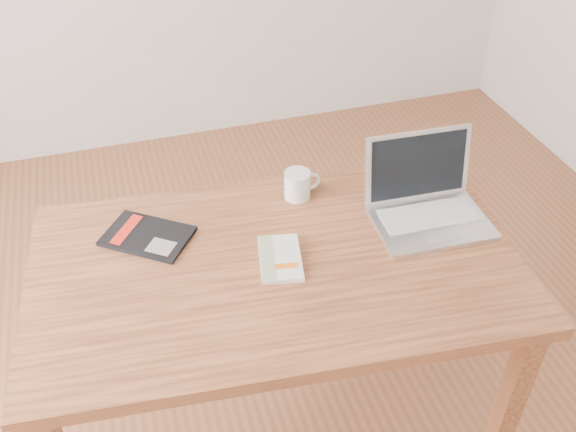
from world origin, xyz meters
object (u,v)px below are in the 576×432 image
object	(u,v)px
white_guidebook	(280,258)
laptop	(426,202)
desk	(277,286)
black_guidebook	(147,236)
coffee_mug	(298,184)

from	to	relation	value
white_guidebook	laptop	bearing A→B (deg)	19.06
desk	black_guidebook	xyz separation A→B (m)	(-0.32, 0.20, 0.10)
desk	coffee_mug	world-z (taller)	coffee_mug
black_guidebook	coffee_mug	xyz separation A→B (m)	(0.46, 0.06, 0.04)
desk	black_guidebook	distance (m)	0.39
desk	laptop	bearing A→B (deg)	13.52
black_guidebook	coffee_mug	distance (m)	0.47
coffee_mug	black_guidebook	bearing A→B (deg)	-177.77
desk	black_guidebook	bearing A→B (deg)	153.09
coffee_mug	laptop	bearing A→B (deg)	-36.49
laptop	coffee_mug	size ratio (longest dim) A/B	2.88
white_guidebook	coffee_mug	size ratio (longest dim) A/B	1.71
white_guidebook	desk	bearing A→B (deg)	-152.46
white_guidebook	laptop	world-z (taller)	laptop
desk	white_guidebook	distance (m)	0.10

